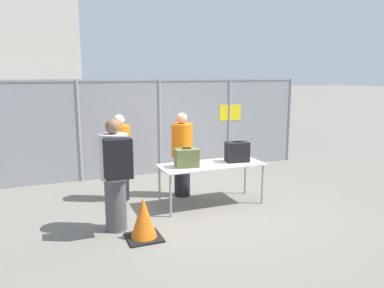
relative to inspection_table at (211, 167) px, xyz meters
The scene contains 10 objects.
ground_plane 0.74m from the inspection_table, behind, with size 120.00×120.00×0.00m, color slate.
fence_section 2.58m from the inspection_table, 94.33° to the left, with size 7.56×0.07×2.28m.
inspection_table is the anchor object (origin of this frame).
suitcase_olive 0.55m from the inspection_table, behind, with size 0.44×0.33×0.35m.
suitcase_black 0.58m from the inspection_table, ahead, with size 0.45×0.32×0.39m.
traveler_hooded 1.95m from the inspection_table, 163.36° to the right, with size 0.43×0.67×1.74m.
security_worker_near 0.78m from the inspection_table, 114.53° to the left, with size 0.41×0.41×1.66m.
security_worker_far 1.75m from the inspection_table, 149.17° to the left, with size 0.41×0.41×1.65m.
utility_trailer 4.59m from the inspection_table, 83.51° to the left, with size 4.57×2.24×0.71m.
traffic_cone 1.87m from the inspection_table, 147.73° to the right, with size 0.50×0.50×0.63m.
Camera 1 is at (-2.62, -6.04, 2.39)m, focal length 35.00 mm.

